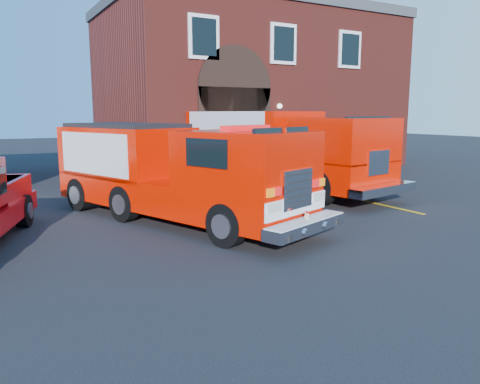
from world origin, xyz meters
TOP-DOWN VIEW (x-y plane):
  - ground at (0.00, 0.00)m, footprint 100.00×100.00m
  - parking_stripe_near at (6.50, 1.00)m, footprint 0.12×3.00m
  - parking_stripe_mid at (6.50, 4.00)m, footprint 0.12×3.00m
  - parking_stripe_far at (6.50, 7.00)m, footprint 0.12×3.00m
  - fire_station at (8.99, 13.98)m, footprint 15.20×10.20m
  - fire_engine at (-0.06, 2.38)m, footprint 5.07×8.77m
  - secondary_truck at (5.24, 5.25)m, footprint 4.44×9.44m

SIDE VIEW (x-z plane):
  - ground at x=0.00m, z-range 0.00..0.00m
  - parking_stripe_near at x=6.50m, z-range 0.00..0.01m
  - parking_stripe_mid at x=6.50m, z-range 0.00..0.01m
  - parking_stripe_far at x=6.50m, z-range 0.00..0.01m
  - fire_engine at x=-0.06m, z-range 0.05..2.66m
  - secondary_truck at x=5.24m, z-range 0.13..3.08m
  - fire_station at x=8.99m, z-range 0.03..8.48m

